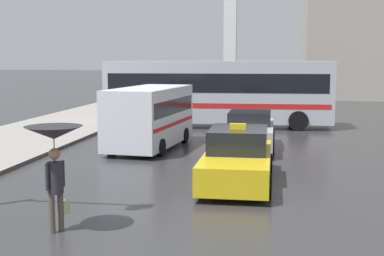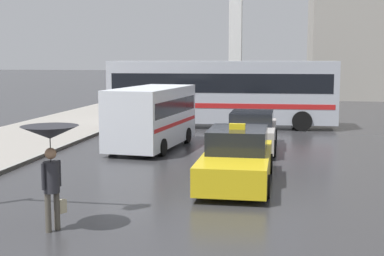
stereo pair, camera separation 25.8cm
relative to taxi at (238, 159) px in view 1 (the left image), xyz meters
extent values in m
cube|color=gold|center=(0.00, -0.06, -0.16)|extent=(1.80, 4.79, 0.72)
cube|color=black|center=(0.00, 0.18, 0.51)|extent=(1.58, 2.15, 0.64)
cylinder|color=black|center=(0.85, -1.54, -0.39)|extent=(0.20, 0.60, 0.60)
cylinder|color=black|center=(-0.86, -1.54, -0.39)|extent=(0.20, 0.60, 0.60)
cylinder|color=black|center=(0.85, 1.42, -0.39)|extent=(0.20, 0.60, 0.60)
cylinder|color=black|center=(-0.85, 1.42, -0.39)|extent=(0.20, 0.60, 0.60)
cube|color=yellow|center=(0.00, -0.06, 0.91)|extent=(0.44, 0.16, 0.16)
cube|color=#B7B2AD|center=(0.06, 5.69, -0.13)|extent=(1.80, 4.66, 0.79)
cube|color=black|center=(0.06, 5.92, 0.51)|extent=(1.58, 2.10, 0.48)
cylinder|color=black|center=(0.91, 4.24, -0.39)|extent=(0.20, 0.60, 0.60)
cylinder|color=black|center=(-0.80, 4.24, -0.39)|extent=(0.20, 0.60, 0.60)
cylinder|color=black|center=(0.91, 7.13, -0.39)|extent=(0.20, 0.60, 0.60)
cylinder|color=black|center=(-0.80, 7.13, -0.39)|extent=(0.20, 0.60, 0.60)
cube|color=silver|center=(-3.77, 5.38, 0.57)|extent=(2.57, 5.39, 2.19)
cube|color=black|center=(-3.77, 5.38, 0.96)|extent=(2.54, 4.98, 0.57)
cube|color=red|center=(-3.77, 5.38, 0.30)|extent=(2.57, 5.19, 0.14)
cylinder|color=black|center=(-3.00, 3.72, -0.37)|extent=(0.27, 0.65, 0.63)
cylinder|color=black|center=(-4.89, 3.94, -0.37)|extent=(0.27, 0.65, 0.63)
cylinder|color=black|center=(-2.66, 6.83, -0.37)|extent=(0.27, 0.65, 0.63)
cylinder|color=black|center=(-4.54, 7.04, -0.37)|extent=(0.27, 0.65, 0.63)
cube|color=#B2B7C1|center=(-1.88, 12.45, 1.11)|extent=(11.46, 2.79, 3.07)
cube|color=black|center=(-1.88, 12.45, 1.58)|extent=(10.89, 2.80, 0.93)
cube|color=red|center=(-1.88, 12.45, 0.48)|extent=(11.12, 2.81, 0.24)
cylinder|color=black|center=(2.08, 13.76, -0.21)|extent=(0.97, 0.30, 0.96)
cylinder|color=black|center=(2.14, 11.36, -0.21)|extent=(0.97, 0.30, 0.96)
cylinder|color=black|center=(-5.61, 13.56, -0.21)|extent=(0.97, 0.30, 0.96)
cylinder|color=black|center=(-5.55, 11.16, -0.21)|extent=(0.97, 0.30, 0.96)
cylinder|color=#4C473D|center=(-3.35, -4.93, -0.29)|extent=(0.16, 0.16, 0.79)
cylinder|color=#4C473D|center=(-3.25, -4.73, -0.29)|extent=(0.16, 0.16, 0.79)
cylinder|color=#28282D|center=(-3.30, -4.83, 0.42)|extent=(0.43, 0.43, 0.63)
sphere|color=#997051|center=(-3.30, -4.83, 0.90)|extent=(0.23, 0.23, 0.23)
cylinder|color=#28282D|center=(-3.39, -5.01, 0.47)|extent=(0.09, 0.09, 0.53)
cylinder|color=#28282D|center=(-3.21, -4.65, 0.47)|extent=(0.09, 0.09, 0.53)
cone|color=#232328|center=(-3.30, -4.83, 1.32)|extent=(1.14, 1.14, 0.26)
cylinder|color=black|center=(-3.30, -4.83, 0.98)|extent=(0.02, 0.02, 0.69)
cube|color=#BFB28C|center=(-3.22, -4.56, -0.25)|extent=(0.17, 0.21, 0.28)
cube|color=white|center=(-2.31, 24.86, 6.98)|extent=(0.90, 0.90, 15.34)
camera|label=1|loc=(0.98, -14.69, 2.77)|focal=50.00mm
camera|label=2|loc=(1.24, -14.65, 2.77)|focal=50.00mm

